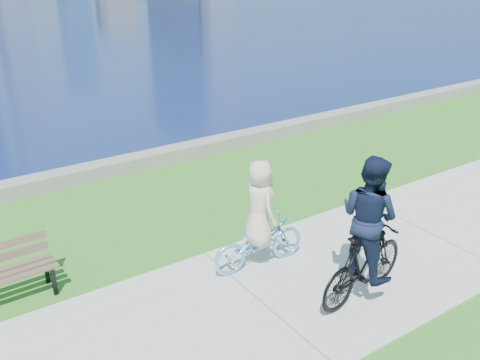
% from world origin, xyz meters
% --- Properties ---
extents(ground, '(320.00, 320.00, 0.00)m').
position_xyz_m(ground, '(0.00, 0.00, 0.00)').
color(ground, '#266A1C').
rests_on(ground, ground).
extents(concrete_path, '(80.00, 3.50, 0.02)m').
position_xyz_m(concrete_path, '(0.00, 0.00, 0.01)').
color(concrete_path, '#AFAEA9').
rests_on(concrete_path, ground).
extents(seawall, '(90.00, 0.50, 0.35)m').
position_xyz_m(seawall, '(0.00, 6.20, 0.17)').
color(seawall, slate).
rests_on(seawall, ground).
extents(cyclist_woman, '(0.72, 1.78, 1.95)m').
position_xyz_m(cyclist_woman, '(0.58, 0.88, 0.74)').
color(cyclist_woman, '#62B9EF').
rests_on(cyclist_woman, ground).
extents(cyclist_man, '(0.85, 2.02, 2.36)m').
position_xyz_m(cyclist_man, '(1.41, -0.73, 1.01)').
color(cyclist_man, black).
rests_on(cyclist_man, ground).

